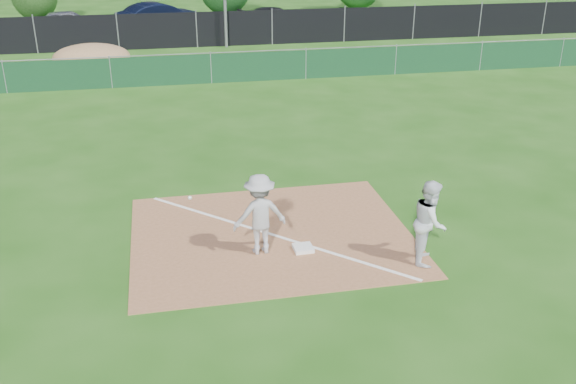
% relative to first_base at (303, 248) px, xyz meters
% --- Properties ---
extents(ground, '(90.00, 90.00, 0.00)m').
position_rel_first_base_xyz_m(ground, '(-0.52, 9.82, -0.06)').
color(ground, '#1C4B10').
rests_on(ground, ground).
extents(infield_dirt, '(6.00, 5.00, 0.02)m').
position_rel_first_base_xyz_m(infield_dirt, '(-0.52, 0.82, -0.05)').
color(infield_dirt, brown).
rests_on(infield_dirt, ground).
extents(foul_line, '(5.01, 5.01, 0.01)m').
position_rel_first_base_xyz_m(foul_line, '(-0.52, 0.82, -0.04)').
color(foul_line, white).
rests_on(foul_line, infield_dirt).
extents(green_fence, '(44.00, 0.05, 1.20)m').
position_rel_first_base_xyz_m(green_fence, '(-0.52, 14.82, 0.54)').
color(green_fence, '#0D321A').
rests_on(green_fence, ground).
extents(dirt_mound, '(3.38, 2.60, 1.17)m').
position_rel_first_base_xyz_m(dirt_mound, '(-5.52, 18.32, 0.52)').
color(dirt_mound, olive).
rests_on(dirt_mound, ground).
extents(black_fence, '(46.00, 0.04, 1.80)m').
position_rel_first_base_xyz_m(black_fence, '(-0.52, 22.82, 0.84)').
color(black_fence, black).
rests_on(black_fence, ground).
extents(parking_lot, '(46.00, 9.00, 0.01)m').
position_rel_first_base_xyz_m(parking_lot, '(-0.52, 27.82, -0.06)').
color(parking_lot, black).
rests_on(parking_lot, ground).
extents(first_base, '(0.41, 0.41, 0.08)m').
position_rel_first_base_xyz_m(first_base, '(0.00, 0.00, 0.00)').
color(first_base, white).
rests_on(first_base, infield_dirt).
extents(play_at_first, '(2.00, 0.76, 1.71)m').
position_rel_first_base_xyz_m(play_at_first, '(-0.88, 0.11, 0.81)').
color(play_at_first, '#AFB0B2').
rests_on(play_at_first, infield_dirt).
extents(runner, '(0.93, 1.03, 1.73)m').
position_rel_first_base_xyz_m(runner, '(2.36, -0.88, 0.80)').
color(runner, silver).
rests_on(runner, ground).
extents(car_left, '(4.20, 2.04, 1.38)m').
position_rel_first_base_xyz_m(car_left, '(-7.49, 28.22, 0.64)').
color(car_left, '#B2B5BA').
rests_on(car_left, parking_lot).
extents(car_mid, '(5.33, 3.68, 1.66)m').
position_rel_first_base_xyz_m(car_mid, '(-2.28, 28.23, 0.78)').
color(car_mid, black).
rests_on(car_mid, parking_lot).
extents(car_right, '(4.81, 2.98, 1.30)m').
position_rel_first_base_xyz_m(car_right, '(4.58, 27.58, 0.60)').
color(car_right, black).
rests_on(car_right, parking_lot).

